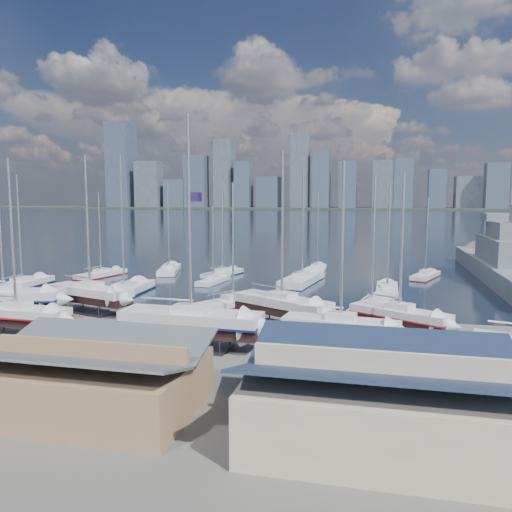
% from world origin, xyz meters
% --- Properties ---
extents(ground, '(1400.00, 1400.00, 0.00)m').
position_xyz_m(ground, '(0.00, -10.00, 0.00)').
color(ground, '#605E59').
rests_on(ground, ground).
extents(water, '(1400.00, 600.00, 0.40)m').
position_xyz_m(water, '(0.00, 300.00, -0.15)').
color(water, '#1B273F').
rests_on(water, ground).
extents(far_shore, '(1400.00, 80.00, 2.20)m').
position_xyz_m(far_shore, '(0.00, 560.00, 1.10)').
color(far_shore, '#2D332D').
rests_on(far_shore, ground).
extents(skyline, '(639.14, 43.80, 107.69)m').
position_xyz_m(skyline, '(-7.83, 553.76, 39.09)').
color(skyline, '#475166').
rests_on(skyline, far_shore).
extents(shed_grey, '(12.60, 8.40, 4.17)m').
position_xyz_m(shed_grey, '(0.00, -26.00, 2.15)').
color(shed_grey, '#8C6B4C').
rests_on(shed_grey, ground).
extents(shed_blue, '(13.65, 9.45, 4.71)m').
position_xyz_m(shed_blue, '(16.00, -26.00, 2.42)').
color(shed_blue, '#BFB293').
rests_on(shed_blue, ground).
extents(sailboat_cradle_0, '(11.79, 5.49, 18.21)m').
position_xyz_m(sailboat_cradle_0, '(-20.34, -8.56, 2.18)').
color(sailboat_cradle_0, '#2D2D33').
rests_on(sailboat_cradle_0, ground).
extents(sailboat_cradle_1, '(9.60, 2.93, 15.45)m').
position_xyz_m(sailboat_cradle_1, '(-14.54, -14.00, 2.04)').
color(sailboat_cradle_1, '#2D2D33').
rests_on(sailboat_cradle_1, ground).
extents(sailboat_cradle_2, '(10.53, 5.80, 16.53)m').
position_xyz_m(sailboat_cradle_2, '(-13.61, -3.90, 2.10)').
color(sailboat_cradle_2, '#2D2D33').
rests_on(sailboat_cradle_2, ground).
extents(sailboat_cradle_3, '(11.75, 3.68, 18.61)m').
position_xyz_m(sailboat_cradle_3, '(1.30, -13.41, 2.21)').
color(sailboat_cradle_3, '#2D2D33').
rests_on(sailboat_cradle_3, ground).
extents(sailboat_cradle_4, '(10.22, 7.39, 16.47)m').
position_xyz_m(sailboat_cradle_4, '(7.20, -4.85, 2.10)').
color(sailboat_cradle_4, '#2D2D33').
rests_on(sailboat_cradle_4, ground).
extents(sailboat_cradle_5, '(9.47, 3.77, 14.96)m').
position_xyz_m(sailboat_cradle_5, '(13.15, -11.67, 2.02)').
color(sailboat_cradle_5, '#2D2D33').
rests_on(sailboat_cradle_5, ground).
extents(sailboat_cradle_6, '(8.78, 6.67, 14.33)m').
position_xyz_m(sailboat_cradle_6, '(17.86, -6.49, 1.98)').
color(sailboat_cradle_6, '#2D2D33').
rests_on(sailboat_cradle_6, ground).
extents(sailboat_moored_0, '(3.32, 10.78, 15.98)m').
position_xyz_m(sailboat_moored_0, '(-30.96, 7.46, 0.31)').
color(sailboat_moored_0, black).
rests_on(sailboat_moored_0, water).
extents(sailboat_moored_1, '(4.61, 9.55, 13.76)m').
position_xyz_m(sailboat_moored_1, '(-25.47, 18.44, 0.31)').
color(sailboat_moored_1, black).
rests_on(sailboat_moored_1, water).
extents(sailboat_moored_2, '(5.55, 10.51, 15.28)m').
position_xyz_m(sailboat_moored_2, '(-16.90, 24.93, 0.32)').
color(sailboat_moored_2, black).
rests_on(sailboat_moored_2, water).
extents(sailboat_moored_3, '(4.00, 12.42, 18.34)m').
position_xyz_m(sailboat_moored_3, '(-14.75, 5.64, 0.31)').
color(sailboat_moored_3, black).
rests_on(sailboat_moored_3, water).
extents(sailboat_moored_4, '(3.03, 7.90, 11.62)m').
position_xyz_m(sailboat_moored_4, '(-6.69, 16.80, 0.33)').
color(sailboat_moored_4, black).
rests_on(sailboat_moored_4, water).
extents(sailboat_moored_5, '(4.79, 9.28, 13.36)m').
position_xyz_m(sailboat_moored_5, '(-7.33, 23.52, 0.31)').
color(sailboat_moored_5, black).
rests_on(sailboat_moored_5, water).
extents(sailboat_moored_6, '(7.39, 9.69, 14.50)m').
position_xyz_m(sailboat_moored_6, '(0.28, 2.68, 0.31)').
color(sailboat_moored_6, black).
rests_on(sailboat_moored_6, water).
extents(sailboat_moored_7, '(5.32, 12.88, 18.87)m').
position_xyz_m(sailboat_moored_7, '(5.74, 19.68, 0.33)').
color(sailboat_moored_7, black).
rests_on(sailboat_moored_7, water).
extents(sailboat_moored_8, '(2.92, 9.35, 13.85)m').
position_xyz_m(sailboat_moored_8, '(6.62, 31.05, 0.31)').
color(sailboat_moored_8, black).
rests_on(sailboat_moored_8, water).
extents(sailboat_moored_9, '(5.04, 10.37, 15.08)m').
position_xyz_m(sailboat_moored_9, '(15.53, 3.90, 0.32)').
color(sailboat_moored_9, black).
rests_on(sailboat_moored_9, water).
extents(sailboat_moored_10, '(2.95, 9.61, 14.26)m').
position_xyz_m(sailboat_moored_10, '(17.38, 14.54, 0.31)').
color(sailboat_moored_10, black).
rests_on(sailboat_moored_10, water).
extents(sailboat_moored_11, '(5.30, 8.85, 12.80)m').
position_xyz_m(sailboat_moored_11, '(23.39, 28.37, 0.31)').
color(sailboat_moored_11, black).
rests_on(sailboat_moored_11, water).
extents(naval_ship_east, '(8.73, 49.58, 18.45)m').
position_xyz_m(naval_ship_east, '(35.13, 29.84, 1.67)').
color(naval_ship_east, slate).
rests_on(naval_ship_east, water).
extents(car_a, '(3.47, 5.18, 1.64)m').
position_xyz_m(car_a, '(-8.16, -20.91, 0.82)').
color(car_a, gray).
rests_on(car_a, ground).
extents(car_b, '(4.72, 2.17, 1.50)m').
position_xyz_m(car_b, '(-3.65, -21.48, 0.75)').
color(car_b, gray).
rests_on(car_b, ground).
extents(car_c, '(3.96, 5.95, 1.52)m').
position_xyz_m(car_c, '(1.92, -20.25, 0.76)').
color(car_c, gray).
rests_on(car_c, ground).
extents(car_d, '(3.27, 5.50, 1.49)m').
position_xyz_m(car_d, '(8.97, -19.01, 0.75)').
color(car_d, gray).
rests_on(car_d, ground).
extents(flagpole, '(1.13, 0.12, 12.84)m').
position_xyz_m(flagpole, '(1.03, -12.34, 7.45)').
color(flagpole, white).
rests_on(flagpole, ground).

